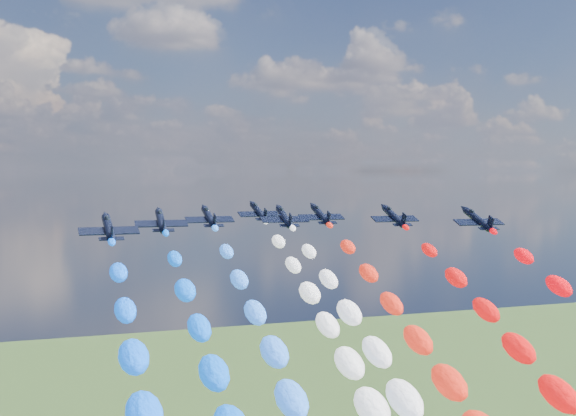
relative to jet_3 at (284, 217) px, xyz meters
name	(u,v)px	position (x,y,z in m)	size (l,w,h in m)	color
jet_0	(109,228)	(-34.40, -17.06, 0.00)	(9.15, 12.27, 2.70)	black
jet_1	(161,221)	(-24.15, -3.65, 0.00)	(9.15, 12.27, 2.70)	black
jet_2	(209,217)	(-13.69, 4.31, 0.00)	(9.15, 12.27, 2.70)	black
jet_3	(284,217)	(0.00, 0.00, 0.00)	(9.15, 12.27, 2.70)	black
jet_4	(259,212)	(0.51, 19.01, 0.00)	(9.15, 12.27, 2.70)	black
jet_5	(320,215)	(9.27, 4.66, 0.00)	(9.15, 12.27, 2.70)	black
jet_6	(394,216)	(20.77, -5.03, 0.00)	(9.15, 12.27, 2.70)	black
jet_7	(477,219)	(30.98, -18.22, 0.00)	(9.15, 12.27, 2.70)	black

